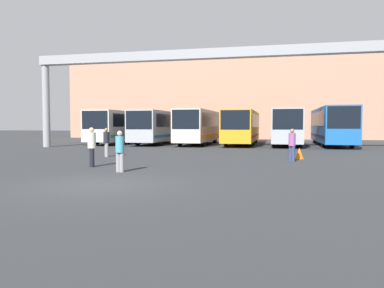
# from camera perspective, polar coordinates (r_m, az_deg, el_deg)

# --- Properties ---
(ground_plane) EXTENTS (200.00, 200.00, 0.00)m
(ground_plane) POSITION_cam_1_polar(r_m,az_deg,el_deg) (11.67, -13.81, -6.10)
(ground_plane) COLOR #2D3033
(building_backdrop) EXTENTS (47.80, 12.00, 11.16)m
(building_backdrop) POSITION_cam_1_polar(r_m,az_deg,el_deg) (54.92, 7.50, 6.82)
(building_backdrop) COLOR tan
(building_backdrop) RESTS_ON ground
(overhead_gantry) EXTENTS (27.43, 0.80, 7.39)m
(overhead_gantry) POSITION_cam_1_polar(r_m,az_deg,el_deg) (28.24, 2.19, 11.77)
(overhead_gantry) COLOR gray
(overhead_gantry) RESTS_ON ground
(bus_slot_0) EXTENTS (2.61, 10.96, 3.12)m
(bus_slot_0) POSITION_cam_1_polar(r_m,az_deg,el_deg) (37.60, -10.75, 2.84)
(bus_slot_0) COLOR beige
(bus_slot_0) RESTS_ON ground
(bus_slot_1) EXTENTS (2.49, 11.24, 3.09)m
(bus_slot_1) POSITION_cam_1_polar(r_m,az_deg,el_deg) (36.33, -4.93, 2.85)
(bus_slot_1) COLOR #999EA5
(bus_slot_1) RESTS_ON ground
(bus_slot_2) EXTENTS (2.46, 10.22, 3.14)m
(bus_slot_2) POSITION_cam_1_polar(r_m,az_deg,el_deg) (34.82, 1.02, 2.91)
(bus_slot_2) COLOR beige
(bus_slot_2) RESTS_ON ground
(bus_slot_3) EXTENTS (2.51, 12.18, 3.07)m
(bus_slot_3) POSITION_cam_1_polar(r_m,az_deg,el_deg) (35.20, 7.67, 2.83)
(bus_slot_3) COLOR orange
(bus_slot_3) RESTS_ON ground
(bus_slot_4) EXTENTS (2.46, 10.20, 3.12)m
(bus_slot_4) POSITION_cam_1_polar(r_m,az_deg,el_deg) (34.07, 14.15, 2.80)
(bus_slot_4) COLOR #999EA5
(bus_slot_4) RESTS_ON ground
(bus_slot_5) EXTENTS (2.53, 12.41, 3.29)m
(bus_slot_5) POSITION_cam_1_polar(r_m,az_deg,el_deg) (35.48, 20.52, 2.86)
(bus_slot_5) COLOR #1959A5
(bus_slot_5) RESTS_ON ground
(pedestrian_mid_left) EXTENTS (0.36, 0.36, 1.71)m
(pedestrian_mid_left) POSITION_cam_1_polar(r_m,az_deg,el_deg) (16.74, -15.03, -0.29)
(pedestrian_mid_left) COLOR black
(pedestrian_mid_left) RESTS_ON ground
(pedestrian_near_left) EXTENTS (0.34, 0.34, 1.64)m
(pedestrian_near_left) POSITION_cam_1_polar(r_m,az_deg,el_deg) (21.85, -12.91, 0.37)
(pedestrian_near_left) COLOR gray
(pedestrian_near_left) RESTS_ON ground
(pedestrian_mid_right) EXTENTS (0.34, 0.34, 1.63)m
(pedestrian_mid_right) POSITION_cam_1_polar(r_m,az_deg,el_deg) (19.13, 15.00, -0.03)
(pedestrian_mid_right) COLOR navy
(pedestrian_mid_right) RESTS_ON ground
(pedestrian_near_right) EXTENTS (0.33, 0.33, 1.59)m
(pedestrian_near_right) POSITION_cam_1_polar(r_m,az_deg,el_deg) (14.63, -10.94, -0.93)
(pedestrian_near_right) COLOR gray
(pedestrian_near_right) RESTS_ON ground
(traffic_cone) EXTENTS (0.47, 0.47, 0.59)m
(traffic_cone) POSITION_cam_1_polar(r_m,az_deg,el_deg) (20.78, 16.04, -1.39)
(traffic_cone) COLOR orange
(traffic_cone) RESTS_ON ground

